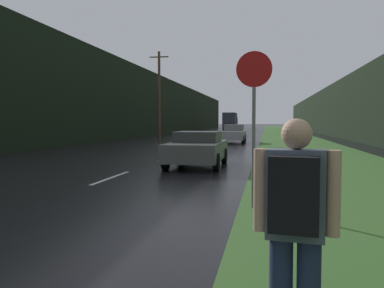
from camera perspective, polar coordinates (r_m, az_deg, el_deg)
grass_verge at (r=38.86m, az=14.03°, el=0.52°), size 6.00×240.00×0.02m
lane_stripe_c at (r=12.79m, az=-11.28°, el=-4.65°), size 0.12×3.00×0.01m
lane_stripe_d at (r=19.42m, az=-3.63°, el=-1.94°), size 0.12×3.00×0.01m
lane_stripe_e at (r=26.25m, az=0.07°, el=-0.61°), size 0.12×3.00×0.01m
lane_stripe_f at (r=33.15m, az=2.24°, el=0.17°), size 0.12×3.00×0.01m
treeline_far_side at (r=51.01m, az=-6.58°, el=5.62°), size 2.00×140.00×7.88m
treeline_near_side at (r=49.49m, az=20.31°, el=4.52°), size 2.00×140.00×6.15m
utility_pole_far at (r=38.48m, az=-4.63°, el=6.92°), size 1.80×0.24×8.27m
stop_sign at (r=8.07m, az=8.67°, el=4.39°), size 0.70×0.07×3.10m
hitchhiker_with_backpack at (r=3.02m, az=14.28°, el=-10.77°), size 0.60×0.46×1.75m
car_passing_near at (r=15.60m, az=0.73°, el=-0.63°), size 2.02×4.32×1.35m
car_passing_far at (r=33.33m, az=5.90°, el=1.46°), size 1.85×4.67×1.50m
delivery_truck at (r=77.84m, az=5.41°, el=3.19°), size 2.44×8.60×3.39m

